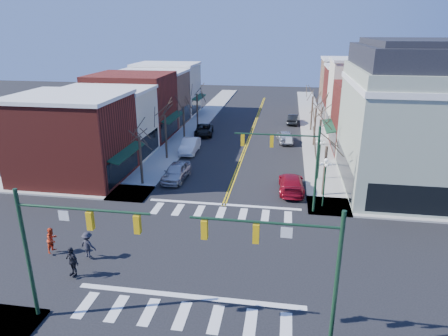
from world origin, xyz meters
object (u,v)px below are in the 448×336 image
at_px(lamppost_corner, 325,174).
at_px(car_right_far, 293,119).
at_px(car_right_near, 291,183).
at_px(pedestrian_dark_b, 88,245).
at_px(pedestrian_dark_a, 72,261).
at_px(pedestrian_red_b, 52,240).
at_px(lamppost_midblock, 320,151).
at_px(car_left_far, 204,130).
at_px(car_right_mid, 285,136).
at_px(victorian_corner, 419,117).
at_px(car_left_near, 176,172).
at_px(car_left_mid, 190,146).

distance_m(lamppost_corner, car_right_far, 30.70).
xyz_separation_m(car_right_near, pedestrian_dark_b, (-12.95, -13.49, 0.25)).
bearing_deg(pedestrian_dark_a, pedestrian_dark_b, 117.79).
distance_m(car_right_near, pedestrian_red_b, 20.46).
xyz_separation_m(lamppost_midblock, car_right_near, (-2.59, -3.37, -2.17)).
distance_m(car_left_far, car_right_mid, 11.38).
distance_m(victorian_corner, pedestrian_dark_a, 30.60).
relative_size(car_right_far, pedestrian_red_b, 2.62).
relative_size(victorian_corner, lamppost_corner, 3.29).
xyz_separation_m(car_left_near, car_left_far, (-0.84, 17.37, -0.12)).
height_order(car_left_far, car_right_mid, car_right_mid).
bearing_deg(lamppost_corner, car_right_near, 129.69).
height_order(car_left_mid, pedestrian_dark_a, pedestrian_dark_a).
xyz_separation_m(car_left_mid, pedestrian_red_b, (-3.60, -23.45, 0.17)).
distance_m(car_right_near, pedestrian_dark_a, 20.20).
bearing_deg(lamppost_corner, pedestrian_dark_a, -141.31).
distance_m(lamppost_midblock, car_left_near, 14.10).
relative_size(car_left_near, pedestrian_red_b, 2.86).
distance_m(car_right_mid, pedestrian_dark_a, 34.26).
xyz_separation_m(lamppost_midblock, car_left_mid, (-14.60, 6.84, -2.12)).
xyz_separation_m(lamppost_midblock, car_right_far, (-2.33, 24.03, -2.22)).
xyz_separation_m(car_right_near, pedestrian_dark_a, (-12.91, -15.54, 0.31)).
relative_size(car_left_far, pedestrian_dark_b, 2.89).
height_order(victorian_corner, car_left_far, victorian_corner).
height_order(car_left_mid, car_left_far, car_left_mid).
bearing_deg(victorian_corner, car_left_mid, 162.22).
bearing_deg(lamppost_midblock, victorian_corner, -3.45).
bearing_deg(pedestrian_dark_b, car_left_near, -82.29).
distance_m(pedestrian_dark_a, pedestrian_dark_b, 2.05).
xyz_separation_m(victorian_corner, pedestrian_red_b, (-26.50, -16.10, -5.65)).
relative_size(lamppost_midblock, car_left_mid, 0.85).
height_order(pedestrian_red_b, pedestrian_dark_a, pedestrian_dark_a).
distance_m(car_left_near, car_right_mid, 18.52).
bearing_deg(lamppost_corner, car_left_far, 123.99).
height_order(car_right_mid, pedestrian_dark_b, pedestrian_dark_b).
xyz_separation_m(lamppost_midblock, car_left_far, (-14.60, 15.16, -2.25)).
bearing_deg(victorian_corner, lamppost_corner, -144.14).
distance_m(car_left_far, car_right_near, 22.08).
bearing_deg(car_left_mid, lamppost_midblock, -26.60).
relative_size(car_right_near, car_right_far, 1.20).
bearing_deg(car_left_mid, pedestrian_red_b, -100.22).
height_order(pedestrian_dark_a, pedestrian_dark_b, pedestrian_dark_a).
relative_size(car_left_mid, car_left_far, 0.99).
distance_m(victorian_corner, car_left_mid, 24.74).
relative_size(car_right_near, pedestrian_dark_a, 2.87).
height_order(car_left_near, car_right_near, car_left_near).
relative_size(car_left_far, pedestrian_red_b, 2.98).
bearing_deg(car_left_near, pedestrian_dark_b, -93.96).
bearing_deg(car_left_far, car_left_near, -94.04).
bearing_deg(victorian_corner, car_right_mid, 130.62).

